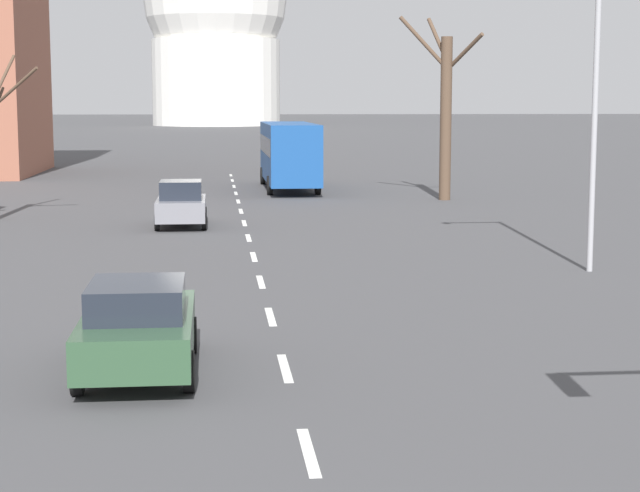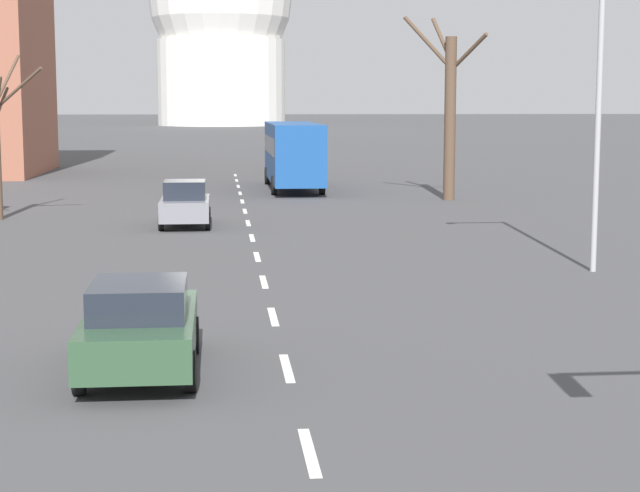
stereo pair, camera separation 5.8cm
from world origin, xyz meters
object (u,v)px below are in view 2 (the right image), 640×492
object	(u,v)px
street_lamp_right	(587,51)
sedan_mid_centre	(140,326)
sedan_near_left	(300,159)
sedan_near_right	(185,204)
city_bus	(293,151)

from	to	relation	value
street_lamp_right	sedan_mid_centre	world-z (taller)	street_lamp_right
sedan_near_left	sedan_near_right	distance (m)	32.69
street_lamp_right	sedan_mid_centre	bearing A→B (deg)	-138.20
sedan_near_left	city_bus	xyz separation A→B (m)	(-1.55, -15.47, 1.28)
street_lamp_right	sedan_mid_centre	distance (m)	15.77
street_lamp_right	sedan_mid_centre	xyz separation A→B (m)	(-11.13, -9.95, -5.10)
sedan_near_left	city_bus	world-z (taller)	city_bus
sedan_mid_centre	sedan_near_left	bearing A→B (deg)	82.67
street_lamp_right	sedan_mid_centre	size ratio (longest dim) A/B	2.26
sedan_near_left	sedan_mid_centre	bearing A→B (deg)	-97.33
sedan_near_right	street_lamp_right	bearing A→B (deg)	-46.75
sedan_near_left	sedan_near_right	xyz separation A→B (m)	(-6.75, -31.99, 0.08)
street_lamp_right	sedan_near_left	xyz separation A→B (m)	(-4.23, 43.66, -5.15)
street_lamp_right	sedan_near_right	size ratio (longest dim) A/B	2.52
street_lamp_right	city_bus	world-z (taller)	street_lamp_right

